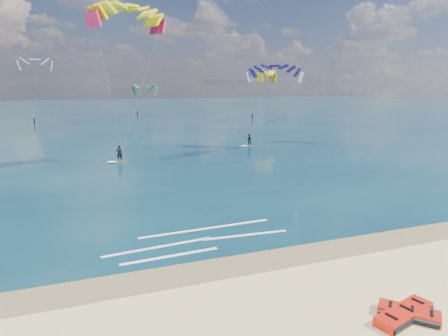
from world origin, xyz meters
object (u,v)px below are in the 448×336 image
(packed_kite_left, at_px, (403,318))
(kitesurfer_far, at_px, (263,99))
(packed_kite_mid, at_px, (408,317))
(kitesurfer_main, at_px, (123,77))

(packed_kite_left, relative_size, kitesurfer_far, 0.24)
(packed_kite_left, relative_size, packed_kite_mid, 1.25)
(kitesurfer_main, distance_m, kitesurfer_far, 19.78)
(packed_kite_mid, distance_m, kitesurfer_main, 34.40)
(packed_kite_left, distance_m, kitesurfer_main, 34.34)
(packed_kite_mid, distance_m, kitesurfer_far, 40.76)
(packed_kite_left, bearing_deg, kitesurfer_main, 85.36)
(packed_kite_mid, relative_size, kitesurfer_main, 0.14)
(packed_kite_left, relative_size, kitesurfer_main, 0.17)
(packed_kite_left, bearing_deg, packed_kite_mid, -17.79)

